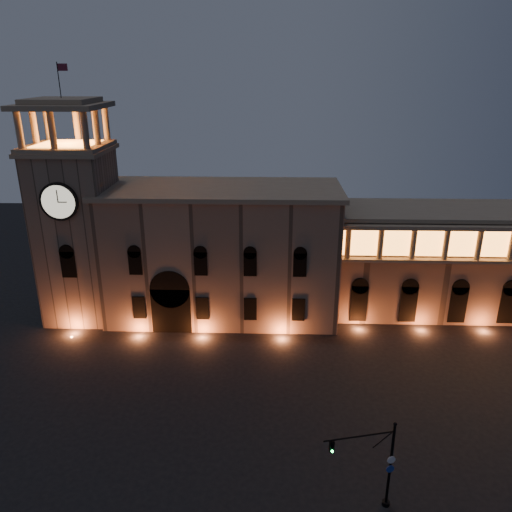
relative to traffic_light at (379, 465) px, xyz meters
name	(u,v)px	position (x,y,z in m)	size (l,w,h in m)	color
ground	(223,415)	(-12.64, 10.55, -4.10)	(160.00, 160.00, 0.00)	black
government_building	(221,253)	(-14.72, 32.48, 4.67)	(30.80, 12.80, 17.60)	#806653
clock_tower	(78,227)	(-33.14, 31.53, 8.40)	(9.80, 9.80, 32.40)	#806653
colonnade_wing	(474,260)	(19.36, 34.47, 3.23)	(40.60, 11.50, 14.50)	#7B614F
traffic_light	(379,465)	(0.00, 0.00, 0.00)	(5.57, 1.60, 7.80)	black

